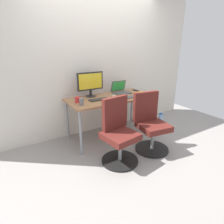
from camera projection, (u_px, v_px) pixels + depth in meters
ground_plane at (111, 135)px, 3.57m from camera, size 5.28×5.28×0.00m
back_wall at (98, 63)px, 3.48m from camera, size 4.40×0.04×2.60m
desk at (111, 101)px, 3.34m from camera, size 1.53×0.72×0.75m
office_chair_left at (118, 134)px, 2.70m from camera, size 0.54×0.54×0.94m
office_chair_right at (150, 125)px, 3.00m from camera, size 0.54×0.54×0.94m
water_bottle_on_floor at (160, 121)px, 3.89m from camera, size 0.09×0.09×0.31m
desktop_monitor at (90, 83)px, 3.27m from camera, size 0.48×0.18×0.43m
open_laptop at (121, 90)px, 3.59m from camera, size 0.31×0.27×0.22m
keyboard_by_monitor at (99, 99)px, 3.15m from camera, size 0.34×0.12×0.02m
keyboard_by_laptop at (131, 97)px, 3.30m from camera, size 0.34×0.12×0.02m
mouse_by_monitor at (115, 100)px, 3.08m from camera, size 0.06×0.10×0.03m
mouse_by_laptop at (114, 96)px, 3.32m from camera, size 0.06×0.10×0.03m
coffee_mug at (78, 100)px, 3.00m from camera, size 0.08×0.08×0.09m
pen_cup at (82, 102)px, 2.87m from camera, size 0.07×0.07×0.10m
phone_near_laptop at (136, 90)px, 3.78m from camera, size 0.07×0.14×0.01m
notebook at (141, 93)px, 3.54m from camera, size 0.21×0.15×0.03m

